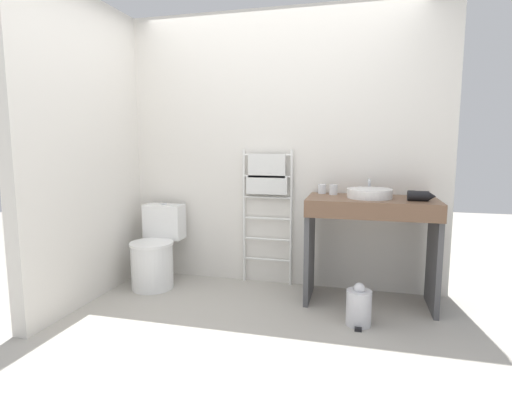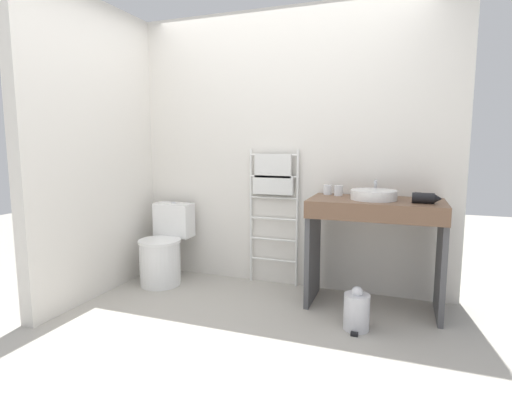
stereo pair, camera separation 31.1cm
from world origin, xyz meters
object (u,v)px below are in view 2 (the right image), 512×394
object	(u,v)px
hair_dryer	(425,198)
trash_bin	(357,311)
cup_near_wall	(328,190)
cup_near_edge	(338,191)
sink_basin	(374,195)
towel_radiator	(273,188)
toilet	(164,250)

from	to	relation	value
hair_dryer	trash_bin	xyz separation A→B (m)	(-0.43, -0.37, -0.79)
cup_near_wall	cup_near_edge	size ratio (longest dim) A/B	0.96
sink_basin	trash_bin	bearing A→B (deg)	-97.61
sink_basin	cup_near_wall	world-z (taller)	cup_near_wall
towel_radiator	sink_basin	bearing A→B (deg)	-15.23
towel_radiator	trash_bin	world-z (taller)	towel_radiator
towel_radiator	cup_near_wall	size ratio (longest dim) A/B	15.35
cup_near_wall	cup_near_edge	world-z (taller)	cup_near_edge
cup_near_edge	hair_dryer	world-z (taller)	cup_near_edge
towel_radiator	hair_dryer	xyz separation A→B (m)	(1.28, -0.32, 0.01)
cup_near_wall	hair_dryer	world-z (taller)	cup_near_wall
toilet	hair_dryer	xyz separation A→B (m)	(2.27, -0.02, 0.61)
trash_bin	sink_basin	bearing A→B (deg)	82.39
hair_dryer	trash_bin	distance (m)	0.97
toilet	towel_radiator	world-z (taller)	towel_radiator
cup_near_edge	trash_bin	distance (m)	1.01
toilet	trash_bin	world-z (taller)	toilet
sink_basin	cup_near_edge	size ratio (longest dim) A/B	4.13
cup_near_wall	hair_dryer	bearing A→B (deg)	-19.55
towel_radiator	sink_basin	world-z (taller)	towel_radiator
toilet	cup_near_edge	distance (m)	1.73
sink_basin	hair_dryer	xyz separation A→B (m)	(0.37, -0.07, -0.00)
sink_basin	cup_near_wall	size ratio (longest dim) A/B	4.31
toilet	cup_near_wall	xyz separation A→B (m)	(1.51, 0.25, 0.61)
cup_near_edge	toilet	bearing A→B (deg)	-172.99
hair_dryer	trash_bin	size ratio (longest dim) A/B	0.65
hair_dryer	sink_basin	bearing A→B (deg)	168.63
toilet	cup_near_edge	xyz separation A→B (m)	(1.61, 0.20, 0.62)
toilet	sink_basin	world-z (taller)	sink_basin
toilet	cup_near_wall	distance (m)	1.65
toilet	sink_basin	distance (m)	2.00
towel_radiator	hair_dryer	size ratio (longest dim) A/B	6.18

